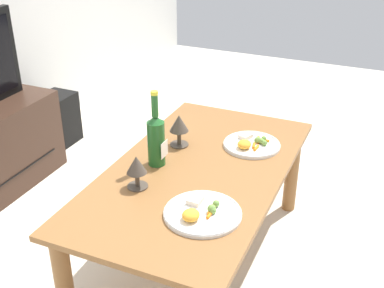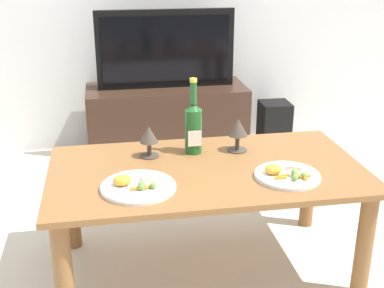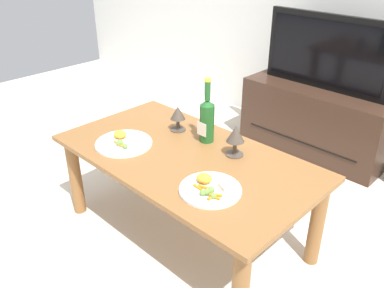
# 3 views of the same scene
# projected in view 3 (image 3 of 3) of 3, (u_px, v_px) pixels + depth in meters

# --- Properties ---
(ground_plane) EXTENTS (6.40, 6.40, 0.00)m
(ground_plane) POSITION_uv_depth(u_px,v_px,m) (186.00, 233.00, 2.21)
(ground_plane) COLOR beige
(dining_table) EXTENTS (1.31, 0.72, 0.49)m
(dining_table) POSITION_uv_depth(u_px,v_px,m) (185.00, 169.00, 2.02)
(dining_table) COLOR brown
(dining_table) RESTS_ON ground_plane
(tv_stand) EXTENTS (1.05, 0.43, 0.49)m
(tv_stand) POSITION_uv_depth(u_px,v_px,m) (317.00, 120.00, 2.95)
(tv_stand) COLOR #382319
(tv_stand) RESTS_ON ground_plane
(tv_screen) EXTENTS (0.89, 0.05, 0.50)m
(tv_screen) POSITION_uv_depth(u_px,v_px,m) (327.00, 52.00, 2.71)
(tv_screen) COLOR black
(tv_screen) RESTS_ON tv_stand
(wine_bottle) EXTENTS (0.08, 0.08, 0.34)m
(wine_bottle) POSITION_uv_depth(u_px,v_px,m) (207.00, 118.00, 2.05)
(wine_bottle) COLOR #1E5923
(wine_bottle) RESTS_ON dining_table
(goblet_left) EXTENTS (0.08, 0.08, 0.14)m
(goblet_left) POSITION_uv_depth(u_px,v_px,m) (178.00, 114.00, 2.18)
(goblet_left) COLOR #473D33
(goblet_left) RESTS_ON dining_table
(goblet_right) EXTENTS (0.09, 0.09, 0.15)m
(goblet_right) POSITION_uv_depth(u_px,v_px,m) (235.00, 136.00, 1.93)
(goblet_right) COLOR #473D33
(goblet_right) RESTS_ON dining_table
(dinner_plate_left) EXTENTS (0.29, 0.29, 0.05)m
(dinner_plate_left) POSITION_uv_depth(u_px,v_px,m) (124.00, 142.00, 2.07)
(dinner_plate_left) COLOR white
(dinner_plate_left) RESTS_ON dining_table
(dinner_plate_right) EXTENTS (0.27, 0.27, 0.05)m
(dinner_plate_right) POSITION_uv_depth(u_px,v_px,m) (210.00, 188.00, 1.70)
(dinner_plate_right) COLOR white
(dinner_plate_right) RESTS_ON dining_table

